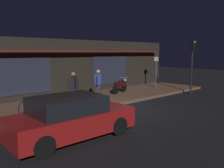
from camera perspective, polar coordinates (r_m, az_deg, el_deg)
ground_plane at (r=11.73m, az=4.41°, el=-6.19°), size 60.00×60.00×0.00m
sidewalk_slab at (r=13.89m, az=-4.65°, el=-3.70°), size 18.00×4.00×0.15m
storefront_building at (r=16.46m, az=-11.98°, el=4.01°), size 18.00×3.30×3.60m
motorcycle at (r=15.58m, az=1.97°, el=-0.31°), size 1.67×0.70×0.97m
bicycle_parked at (r=10.94m, az=-18.66°, el=-4.86°), size 1.51×0.77×0.91m
person_photographer at (r=12.11m, az=-9.26°, el=-0.88°), size 0.45×0.53×1.67m
person_bystander at (r=13.62m, az=-3.32°, el=0.15°), size 0.51×0.48×1.67m
sign_post at (r=18.31m, az=10.53°, el=3.47°), size 0.44×0.09×2.40m
traffic_light_pole at (r=16.57m, az=18.70°, el=6.13°), size 0.24×0.33×3.60m
parked_car_near at (r=7.86m, az=-9.96°, el=-7.95°), size 4.13×1.85×1.42m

